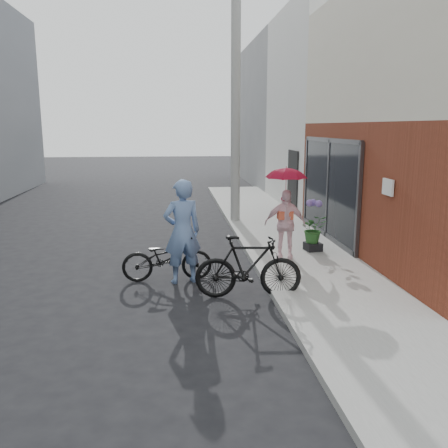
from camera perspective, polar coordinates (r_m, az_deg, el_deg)
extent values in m
plane|color=black|center=(8.61, -0.74, -8.10)|extent=(80.00, 80.00, 0.00)
cube|color=gray|center=(10.85, 9.37, -3.74)|extent=(2.20, 24.00, 0.12)
cube|color=#9E9E99|center=(10.60, 3.30, -3.97)|extent=(0.12, 24.00, 0.12)
cube|color=black|center=(12.31, 12.49, 4.14)|extent=(0.06, 3.80, 2.40)
cube|color=white|center=(9.22, 19.12, 4.22)|extent=(0.04, 0.40, 0.30)
cube|color=silver|center=(18.84, 19.32, 12.80)|extent=(8.00, 6.00, 7.00)
cube|color=gray|center=(25.36, 12.44, 12.70)|extent=(8.00, 8.00, 7.00)
cylinder|color=#9E9E99|center=(14.20, 1.41, 14.02)|extent=(0.28, 0.28, 7.00)
imported|color=#6684B6|center=(8.87, -5.03, -0.92)|extent=(0.81, 0.63, 1.97)
imported|color=black|center=(9.14, -6.86, -4.05)|extent=(1.73, 0.67, 0.90)
imported|color=black|center=(8.16, 2.95, -5.18)|extent=(1.87, 0.67, 1.10)
imported|color=#F8D0D7|center=(10.23, 7.34, 0.01)|extent=(0.92, 0.52, 1.48)
imported|color=#B91538|center=(10.07, 7.51, 6.22)|extent=(0.84, 0.84, 0.74)
cube|color=black|center=(11.06, 10.64, -2.68)|extent=(0.40, 0.40, 0.18)
imported|color=#275A24|center=(10.97, 10.72, -0.57)|extent=(0.59, 0.51, 0.65)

